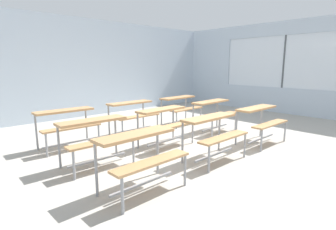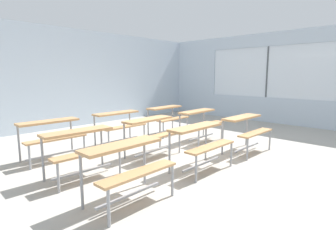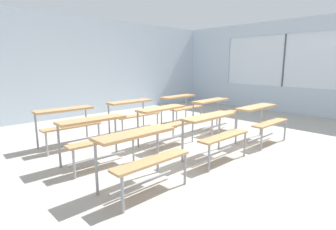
# 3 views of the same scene
# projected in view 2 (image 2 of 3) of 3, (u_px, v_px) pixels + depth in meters

# --- Properties ---
(ground) EXTENTS (10.00, 9.00, 0.05)m
(ground) POSITION_uv_depth(u_px,v_px,m) (181.00, 157.00, 5.21)
(ground) COLOR #ADA89E
(wall_back) EXTENTS (10.00, 0.12, 3.00)m
(wall_back) POSITION_uv_depth(u_px,v_px,m) (71.00, 78.00, 8.07)
(wall_back) COLOR silver
(wall_back) RESTS_ON ground
(wall_right) EXTENTS (0.12, 9.00, 3.00)m
(wall_right) POSITION_uv_depth(u_px,v_px,m) (286.00, 80.00, 8.46)
(wall_right) COLOR silver
(wall_right) RESTS_ON ground
(desk_bench_r0c0) EXTENTS (1.11, 0.61, 0.74)m
(desk_bench_r0c0) POSITION_uv_depth(u_px,v_px,m) (128.00, 159.00, 3.26)
(desk_bench_r0c0) COLOR tan
(desk_bench_r0c0) RESTS_ON ground
(desk_bench_r0c1) EXTENTS (1.10, 0.59, 0.74)m
(desk_bench_r0c1) POSITION_uv_depth(u_px,v_px,m) (201.00, 137.00, 4.41)
(desk_bench_r0c1) COLOR tan
(desk_bench_r0c1) RESTS_ON ground
(desk_bench_r0c2) EXTENTS (1.11, 0.60, 0.74)m
(desk_bench_r0c2) POSITION_uv_depth(u_px,v_px,m) (246.00, 125.00, 5.44)
(desk_bench_r0c2) COLOR tan
(desk_bench_r0c2) RESTS_ON ground
(desk_bench_r1c0) EXTENTS (1.11, 0.62, 0.74)m
(desk_bench_r1c0) POSITION_uv_depth(u_px,v_px,m) (81.00, 142.00, 4.07)
(desk_bench_r1c0) COLOR tan
(desk_bench_r1c0) RESTS_ON ground
(desk_bench_r1c1) EXTENTS (1.13, 0.64, 0.74)m
(desk_bench_r1c1) POSITION_uv_depth(u_px,v_px,m) (152.00, 128.00, 5.18)
(desk_bench_r1c1) COLOR tan
(desk_bench_r1c1) RESTS_ON ground
(desk_bench_r1c2) EXTENTS (1.12, 0.63, 0.74)m
(desk_bench_r1c2) POSITION_uv_depth(u_px,v_px,m) (201.00, 118.00, 6.36)
(desk_bench_r1c2) COLOR tan
(desk_bench_r1c2) RESTS_ON ground
(desk_bench_r2c0) EXTENTS (1.11, 0.61, 0.74)m
(desk_bench_r2c0) POSITION_uv_depth(u_px,v_px,m) (51.00, 130.00, 4.95)
(desk_bench_r2c0) COLOR tan
(desk_bench_r2c0) RESTS_ON ground
(desk_bench_r2c1) EXTENTS (1.10, 0.60, 0.74)m
(desk_bench_r2c1) POSITION_uv_depth(u_px,v_px,m) (119.00, 120.00, 6.08)
(desk_bench_r2c1) COLOR tan
(desk_bench_r2c1) RESTS_ON ground
(desk_bench_r2c2) EXTENTS (1.12, 0.64, 0.74)m
(desk_bench_r2c2) POSITION_uv_depth(u_px,v_px,m) (168.00, 114.00, 7.13)
(desk_bench_r2c2) COLOR tan
(desk_bench_r2c2) RESTS_ON ground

